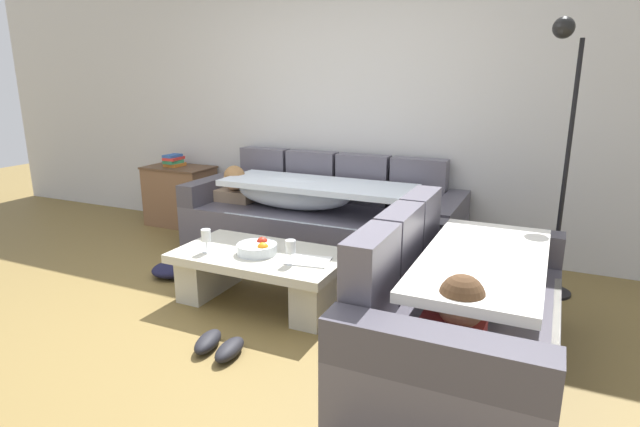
% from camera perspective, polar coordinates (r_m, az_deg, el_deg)
% --- Properties ---
extents(ground_plane, '(14.00, 14.00, 0.00)m').
position_cam_1_polar(ground_plane, '(3.45, -12.05, -12.51)').
color(ground_plane, brown).
extents(back_wall, '(9.00, 0.10, 2.70)m').
position_cam_1_polar(back_wall, '(4.94, 2.41, 12.43)').
color(back_wall, '#BCBBBB').
rests_on(back_wall, ground_plane).
extents(couch_along_wall, '(2.46, 0.92, 0.88)m').
position_cam_1_polar(couch_along_wall, '(4.63, -0.32, -0.55)').
color(couch_along_wall, '#56525F').
rests_on(couch_along_wall, ground_plane).
extents(couch_near_window, '(0.92, 1.75, 0.88)m').
position_cam_1_polar(couch_near_window, '(2.90, 15.43, -10.87)').
color(couch_near_window, '#56525F').
rests_on(couch_near_window, ground_plane).
extents(coffee_table, '(1.20, 0.68, 0.38)m').
position_cam_1_polar(coffee_table, '(3.67, -6.51, -6.39)').
color(coffee_table, '#BBB8A8').
rests_on(coffee_table, ground_plane).
extents(fruit_bowl, '(0.28, 0.28, 0.10)m').
position_cam_1_polar(fruit_bowl, '(3.59, -6.93, -3.86)').
color(fruit_bowl, silver).
rests_on(fruit_bowl, coffee_table).
extents(wine_glass_near_left, '(0.07, 0.07, 0.17)m').
position_cam_1_polar(wine_glass_near_left, '(3.66, -12.58, -2.50)').
color(wine_glass_near_left, silver).
rests_on(wine_glass_near_left, coffee_table).
extents(wine_glass_near_right, '(0.07, 0.07, 0.17)m').
position_cam_1_polar(wine_glass_near_right, '(3.35, -3.29, -3.80)').
color(wine_glass_near_right, silver).
rests_on(wine_glass_near_right, coffee_table).
extents(open_magazine, '(0.31, 0.25, 0.01)m').
position_cam_1_polar(open_magazine, '(3.43, -1.29, -5.28)').
color(open_magazine, white).
rests_on(open_magazine, coffee_table).
extents(side_cabinet, '(0.72, 0.44, 0.64)m').
position_cam_1_polar(side_cabinet, '(5.75, -15.28, 1.91)').
color(side_cabinet, brown).
rests_on(side_cabinet, ground_plane).
extents(book_stack_on_cabinet, '(0.16, 0.22, 0.13)m').
position_cam_1_polar(book_stack_on_cabinet, '(5.71, -15.98, 5.68)').
color(book_stack_on_cabinet, '#B76623').
rests_on(book_stack_on_cabinet, side_cabinet).
extents(floor_lamp, '(0.33, 0.31, 1.95)m').
position_cam_1_polar(floor_lamp, '(3.94, 25.22, 6.93)').
color(floor_lamp, black).
rests_on(floor_lamp, ground_plane).
extents(pair_of_shoes, '(0.33, 0.31, 0.09)m').
position_cam_1_polar(pair_of_shoes, '(3.16, -11.23, -14.22)').
color(pair_of_shoes, black).
rests_on(pair_of_shoes, ground_plane).
extents(crumpled_garment, '(0.49, 0.51, 0.12)m').
position_cam_1_polar(crumpled_garment, '(4.36, -15.65, -5.90)').
color(crumpled_garment, '#191933').
rests_on(crumpled_garment, ground_plane).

